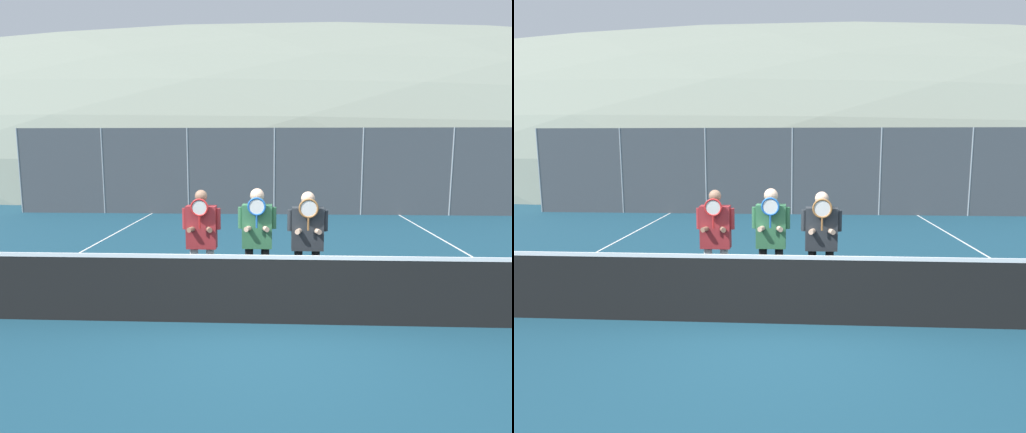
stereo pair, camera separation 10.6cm
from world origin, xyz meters
The scene contains 13 objects.
ground_plane centered at (0.00, 0.00, 0.00)m, with size 120.00×120.00×0.00m, color navy.
hill_distant centered at (0.00, 50.64, 0.00)m, with size 140.06×77.81×27.23m.
clubhouse_building centered at (1.77, 18.95, 1.98)m, with size 18.39×5.50×3.92m.
fence_back centered at (0.00, 10.18, 1.53)m, with size 18.57×0.06×3.05m.
tennis_net centered at (0.00, 0.00, 0.50)m, with size 11.91×0.09×1.07m.
court_line_left_sideline centered at (-4.43, 3.00, 0.00)m, with size 0.05×16.00×0.01m, color white.
court_line_right_sideline centered at (4.43, 3.00, 0.00)m, with size 0.05×16.00×0.01m, color white.
player_leftmost centered at (-1.08, 0.94, 1.04)m, with size 0.60×0.34×1.76m.
player_center_left centered at (-0.21, 0.96, 1.07)m, with size 0.60×0.34×1.79m.
player_center_right centered at (0.57, 0.93, 1.04)m, with size 0.62×0.34×1.75m.
car_far_left centered at (-4.88, 12.92, 0.93)m, with size 4.41×2.08×1.82m.
car_left_of_center centered at (0.22, 13.27, 0.93)m, with size 4.78×2.06×1.82m.
car_center centered at (5.35, 12.87, 0.90)m, with size 4.48×2.05×1.75m.
Camera 2 is at (0.20, -6.01, 2.44)m, focal length 32.00 mm.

